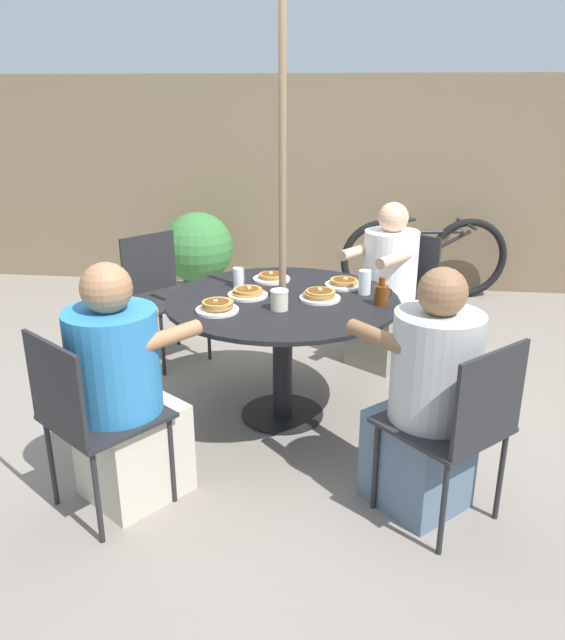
# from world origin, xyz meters

# --- Properties ---
(ground_plane) EXTENTS (12.00, 12.00, 0.00)m
(ground_plane) POSITION_xyz_m (0.00, 0.00, 0.00)
(ground_plane) COLOR gray
(back_fence) EXTENTS (10.00, 0.06, 1.93)m
(back_fence) POSITION_xyz_m (0.00, 2.66, 0.97)
(back_fence) COLOR #7A664C
(back_fence) RESTS_ON ground
(patio_table) EXTENTS (1.28, 1.28, 0.72)m
(patio_table) POSITION_xyz_m (0.00, 0.00, 0.60)
(patio_table) COLOR black
(patio_table) RESTS_ON ground
(umbrella_pole) EXTENTS (0.04, 0.04, 2.32)m
(umbrella_pole) POSITION_xyz_m (0.00, 0.00, 1.16)
(umbrella_pole) COLOR #846B4C
(umbrella_pole) RESTS_ON ground
(patio_chair_north) EXTENTS (0.62, 0.62, 0.86)m
(patio_chair_north) POSITION_xyz_m (0.71, 0.99, 0.50)
(patio_chair_north) COLOR #232326
(patio_chair_north) RESTS_ON ground
(diner_north) EXTENTS (0.57, 0.60, 1.11)m
(diner_north) POSITION_xyz_m (0.60, 0.85, 0.50)
(diner_north) COLOR gray
(diner_north) RESTS_ON ground
(patio_chair_east) EXTENTS (0.63, 0.63, 0.86)m
(patio_chair_east) POSITION_xyz_m (-0.94, 0.77, 0.50)
(patio_chair_east) COLOR #232326
(patio_chair_east) RESTS_ON ground
(patio_chair_south) EXTENTS (0.62, 0.62, 0.86)m
(patio_chair_south) POSITION_xyz_m (-0.71, -0.98, 0.50)
(patio_chair_south) COLOR #232326
(patio_chair_south) RESTS_ON ground
(diner_south) EXTENTS (0.60, 0.62, 1.13)m
(diner_south) POSITION_xyz_m (-0.61, -0.84, 0.50)
(diner_south) COLOR beige
(diner_south) RESTS_ON ground
(patio_chair_west) EXTENTS (0.63, 0.63, 0.86)m
(patio_chair_west) POSITION_xyz_m (0.84, -0.88, 0.50)
(patio_chair_west) COLOR #232326
(patio_chair_west) RESTS_ON ground
(diner_west) EXTENTS (0.61, 0.61, 1.13)m
(diner_west) POSITION_xyz_m (0.72, -0.75, 0.51)
(diner_west) COLOR slate
(diner_west) RESTS_ON ground
(pancake_plate_a) EXTENTS (0.22, 0.22, 0.05)m
(pancake_plate_a) POSITION_xyz_m (0.33, 0.26, 0.74)
(pancake_plate_a) COLOR silver
(pancake_plate_a) RESTS_ON patio_table
(pancake_plate_b) EXTENTS (0.22, 0.22, 0.05)m
(pancake_plate_b) POSITION_xyz_m (-0.11, 0.33, 0.73)
(pancake_plate_b) COLOR silver
(pancake_plate_b) RESTS_ON patio_table
(pancake_plate_c) EXTENTS (0.22, 0.22, 0.05)m
(pancake_plate_c) POSITION_xyz_m (-0.19, 0.01, 0.74)
(pancake_plate_c) COLOR silver
(pancake_plate_c) RESTS_ON patio_table
(pancake_plate_d) EXTENTS (0.22, 0.22, 0.06)m
(pancake_plate_d) POSITION_xyz_m (0.20, 0.00, 0.74)
(pancake_plate_d) COLOR silver
(pancake_plate_d) RESTS_ON patio_table
(pancake_plate_e) EXTENTS (0.22, 0.22, 0.07)m
(pancake_plate_e) POSITION_xyz_m (-0.31, -0.26, 0.74)
(pancake_plate_e) COLOR silver
(pancake_plate_e) RESTS_ON patio_table
(syrup_bottle) EXTENTS (0.10, 0.08, 0.15)m
(syrup_bottle) POSITION_xyz_m (0.53, -0.05, 0.78)
(syrup_bottle) COLOR #602D0F
(syrup_bottle) RESTS_ON patio_table
(coffee_cup) EXTENTS (0.09, 0.09, 0.11)m
(coffee_cup) POSITION_xyz_m (0.01, -0.19, 0.77)
(coffee_cup) COLOR beige
(coffee_cup) RESTS_ON patio_table
(drinking_glass_a) EXTENTS (0.07, 0.07, 0.13)m
(drinking_glass_a) POSITION_xyz_m (0.44, 0.13, 0.79)
(drinking_glass_a) COLOR silver
(drinking_glass_a) RESTS_ON patio_table
(drinking_glass_b) EXTENTS (0.07, 0.07, 0.11)m
(drinking_glass_b) POSITION_xyz_m (-0.27, 0.17, 0.78)
(drinking_glass_b) COLOR silver
(drinking_glass_b) RESTS_ON patio_table
(bicycle) EXTENTS (1.50, 0.47, 0.75)m
(bicycle) POSITION_xyz_m (1.01, 2.34, 0.37)
(bicycle) COLOR black
(bicycle) RESTS_ON ground
(potted_shrub) EXTENTS (0.62, 0.62, 0.79)m
(potted_shrub) POSITION_xyz_m (-1.01, 2.08, 0.45)
(potted_shrub) COLOR #3D3D3F
(potted_shrub) RESTS_ON ground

